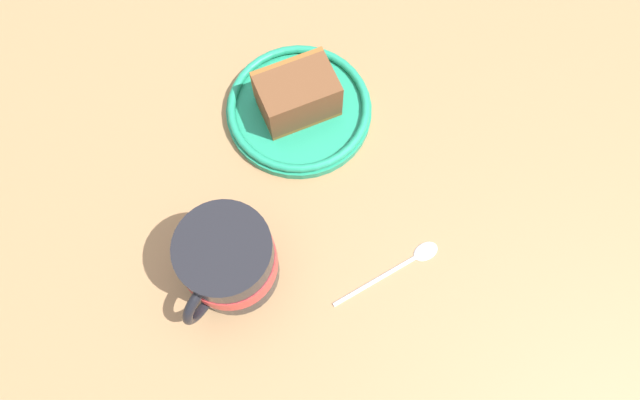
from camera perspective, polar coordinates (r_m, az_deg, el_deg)
name	(u,v)px	position (r cm, az deg, el deg)	size (l,w,h in cm)	color
ground_plane	(321,162)	(71.11, 0.10, 3.78)	(145.20, 145.20, 2.70)	#936D47
small_plate	(299,109)	(71.69, -2.09, 8.97)	(17.83, 17.83, 2.14)	#1E8C66
cake_slice	(297,94)	(69.21, -2.26, 10.36)	(10.08, 10.98, 5.79)	brown
tea_mug	(229,261)	(60.94, -8.99, -5.97)	(12.26, 9.96, 10.42)	black
teaspoon	(408,261)	(66.03, 8.66, -5.98)	(9.48, 11.46, 0.80)	silver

